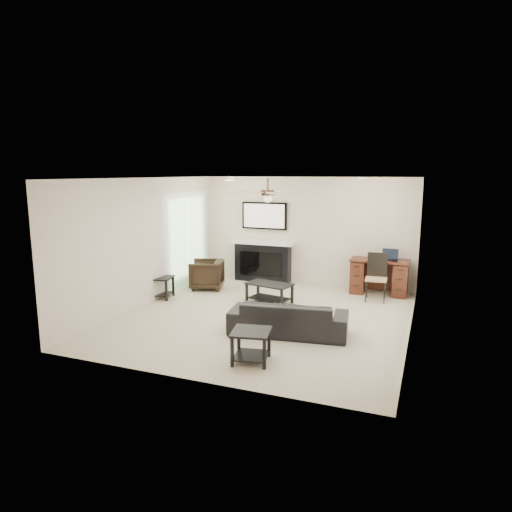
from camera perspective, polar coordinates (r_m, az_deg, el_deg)
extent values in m
plane|color=beige|center=(8.39, 1.18, -7.63)|extent=(5.50, 5.50, 0.00)
cube|color=white|center=(7.98, 1.25, 9.70)|extent=(5.00, 5.50, 0.04)
cube|color=beige|center=(10.69, 6.30, 3.10)|extent=(5.00, 0.04, 2.50)
cube|color=beige|center=(5.64, -8.45, -3.54)|extent=(5.00, 0.04, 2.50)
cube|color=beige|center=(9.24, -13.50, 1.73)|extent=(0.04, 5.50, 2.50)
cube|color=beige|center=(7.62, 19.16, -0.37)|extent=(0.04, 5.50, 2.50)
cube|color=silver|center=(7.72, 18.81, -0.36)|extent=(0.04, 5.10, 2.40)
cube|color=#93BC89|center=(10.55, -8.52, 1.85)|extent=(0.04, 1.80, 2.10)
cylinder|color=#382619|center=(8.08, 1.49, 7.93)|extent=(1.40, 1.40, 0.30)
imported|color=black|center=(7.49, 4.07, -7.67)|extent=(1.99, 1.00, 0.56)
imported|color=black|center=(10.36, -6.18, -2.30)|extent=(0.91, 0.89, 0.66)
cube|color=black|center=(9.24, 1.68, -4.64)|extent=(0.99, 0.68, 0.40)
cube|color=black|center=(6.44, -0.61, -11.21)|extent=(0.61, 0.61, 0.45)
cube|color=black|center=(9.78, -11.88, -3.87)|extent=(0.60, 0.60, 0.45)
cube|color=black|center=(10.88, 0.82, 1.72)|extent=(1.52, 0.34, 1.91)
cube|color=#351C0D|center=(10.19, 15.13, -2.54)|extent=(1.22, 0.56, 0.76)
cube|color=black|center=(9.63, 14.80, -2.62)|extent=(0.45, 0.46, 0.97)
cube|color=black|center=(10.05, 16.38, 0.11)|extent=(0.33, 0.24, 0.23)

